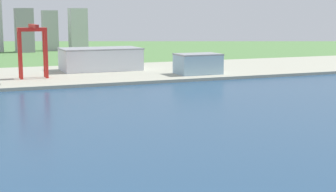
{
  "coord_description": "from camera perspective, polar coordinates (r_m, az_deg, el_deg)",
  "views": [
    {
      "loc": [
        -59.89,
        65.76,
        51.06
      ],
      "look_at": [
        10.22,
        238.61,
        21.31
      ],
      "focal_mm": 54.45,
      "sensor_mm": 36.0,
      "label": 1
    }
  ],
  "objects": [
    {
      "name": "ground_plane",
      "position": [
        247.11,
        -7.58,
        -2.94
      ],
      "size": [
        2400.0,
        2400.0,
        0.0
      ],
      "primitive_type": "plane",
      "color": "#527F43"
    },
    {
      "name": "water_bay",
      "position": [
        191.17,
        -3.02,
        -6.42
      ],
      "size": [
        840.0,
        360.0,
        0.15
      ],
      "primitive_type": "cube",
      "color": "navy",
      "rests_on": "ground"
    },
    {
      "name": "industrial_pier",
      "position": [
        431.33,
        -13.96,
        2.16
      ],
      "size": [
        840.0,
        140.0,
        2.5
      ],
      "primitive_type": "cube",
      "color": "#A6A592",
      "rests_on": "ground"
    },
    {
      "name": "port_crane_red",
      "position": [
        404.93,
        -14.92,
        6.04
      ],
      "size": [
        21.55,
        39.87,
        41.68
      ],
      "color": "red",
      "rests_on": "industrial_pier"
    },
    {
      "name": "warehouse_main",
      "position": [
        458.11,
        -7.57,
        4.14
      ],
      "size": [
        69.42,
        40.1,
        19.67
      ],
      "color": "silver",
      "rests_on": "industrial_pier"
    },
    {
      "name": "warehouse_annex",
      "position": [
        424.97,
        3.37,
        3.63
      ],
      "size": [
        36.07,
        25.11,
        16.86
      ],
      "color": "#99BCD1",
      "rests_on": "industrial_pier"
    }
  ]
}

